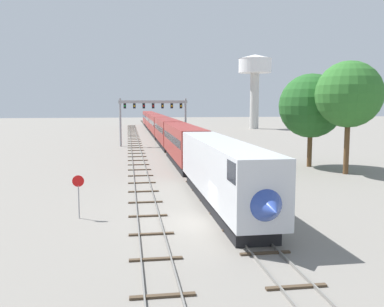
# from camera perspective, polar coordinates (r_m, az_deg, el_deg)

# --- Properties ---
(ground_plane) EXTENTS (400.00, 400.00, 0.00)m
(ground_plane) POSITION_cam_1_polar(r_m,az_deg,el_deg) (27.30, 1.73, -9.28)
(ground_plane) COLOR gray
(track_main) EXTENTS (2.60, 200.00, 0.16)m
(track_main) POSITION_cam_1_polar(r_m,az_deg,el_deg) (86.39, -4.13, 1.80)
(track_main) COLOR slate
(track_main) RESTS_ON ground
(track_near) EXTENTS (2.60, 160.00, 0.16)m
(track_near) POSITION_cam_1_polar(r_m,az_deg,el_deg) (66.24, -7.50, 0.25)
(track_near) COLOR slate
(track_near) RESTS_ON ground
(passenger_train) EXTENTS (3.04, 130.12, 4.80)m
(passenger_train) POSITION_cam_1_polar(r_m,az_deg,el_deg) (85.04, -4.08, 3.44)
(passenger_train) COLOR silver
(passenger_train) RESTS_ON ground
(signal_gantry) EXTENTS (12.10, 0.49, 8.37)m
(signal_gantry) POSITION_cam_1_polar(r_m,az_deg,el_deg) (75.24, -5.24, 5.73)
(signal_gantry) COLOR #999BA0
(signal_gantry) RESTS_ON ground
(water_tower) EXTENTS (9.72, 9.72, 21.61)m
(water_tower) POSITION_cam_1_polar(r_m,az_deg,el_deg) (127.46, 8.46, 10.96)
(water_tower) COLOR beige
(water_tower) RESTS_ON ground
(stop_sign) EXTENTS (0.76, 0.08, 2.88)m
(stop_sign) POSITION_cam_1_polar(r_m,az_deg,el_deg) (28.78, -15.02, -4.83)
(stop_sign) COLOR gray
(stop_sign) RESTS_ON ground
(trackside_tree_left) EXTENTS (6.99, 6.99, 11.97)m
(trackside_tree_left) POSITION_cam_1_polar(r_m,az_deg,el_deg) (47.81, 20.34, 7.44)
(trackside_tree_left) COLOR brown
(trackside_tree_left) RESTS_ON ground
(trackside_tree_mid) EXTENTS (7.54, 7.54, 11.01)m
(trackside_tree_mid) POSITION_cam_1_polar(r_m,az_deg,el_deg) (52.15, 15.71, 6.18)
(trackside_tree_mid) COLOR brown
(trackside_tree_mid) RESTS_ON ground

